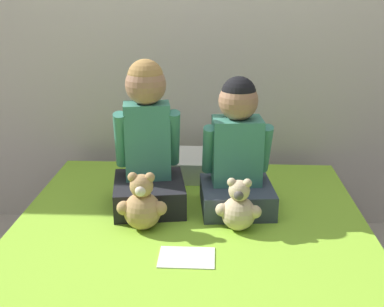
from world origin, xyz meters
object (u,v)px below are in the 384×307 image
object	(u,v)px
pillow_at_headboard	(196,165)
teddy_bear_held_by_left_child	(142,205)
bed	(188,297)
child_on_left	(148,146)
sign_card	(185,257)
teddy_bear_held_by_right_child	(239,208)
child_on_right	(237,153)

from	to	relation	value
pillow_at_headboard	teddy_bear_held_by_left_child	bearing A→B (deg)	-107.85
bed	teddy_bear_held_by_left_child	xyz separation A→B (m)	(-0.20, 0.17, 0.32)
child_on_left	sign_card	world-z (taller)	child_on_left
teddy_bear_held_by_right_child	pillow_at_headboard	world-z (taller)	teddy_bear_held_by_right_child
child_on_right	sign_card	bearing A→B (deg)	-119.03
child_on_right	teddy_bear_held_by_right_child	xyz separation A→B (m)	(0.00, -0.23, -0.16)
sign_card	pillow_at_headboard	bearing A→B (deg)	89.68
child_on_left	pillow_at_headboard	distance (m)	0.49
pillow_at_headboard	sign_card	distance (m)	0.84
bed	child_on_left	xyz separation A→B (m)	(-0.20, 0.41, 0.50)
pillow_at_headboard	child_on_right	bearing A→B (deg)	-62.42
teddy_bear_held_by_right_child	sign_card	world-z (taller)	teddy_bear_held_by_right_child
bed	child_on_left	size ratio (longest dim) A/B	2.92
bed	sign_card	distance (m)	0.22
teddy_bear_held_by_left_child	child_on_left	bearing A→B (deg)	89.40
child_on_left	pillow_at_headboard	world-z (taller)	child_on_left
sign_card	child_on_left	bearing A→B (deg)	113.18
bed	sign_card	size ratio (longest dim) A/B	9.30
child_on_left	teddy_bear_held_by_left_child	distance (m)	0.30
teddy_bear_held_by_right_child	bed	bearing A→B (deg)	-131.94
child_on_left	teddy_bear_held_by_right_child	size ratio (longest dim) A/B	2.95
pillow_at_headboard	sign_card	size ratio (longest dim) A/B	2.12
child_on_right	pillow_at_headboard	distance (m)	0.47
pillow_at_headboard	sign_card	bearing A→B (deg)	-90.32
sign_card	bed	bearing A→B (deg)	84.81
child_on_right	teddy_bear_held_by_right_child	bearing A→B (deg)	-94.79
child_on_right	bed	bearing A→B (deg)	-121.08
teddy_bear_held_by_left_child	pillow_at_headboard	world-z (taller)	teddy_bear_held_by_left_child
sign_card	teddy_bear_held_by_left_child	bearing A→B (deg)	130.59
bed	pillow_at_headboard	distance (m)	0.83
child_on_left	sign_card	bearing A→B (deg)	-76.11
teddy_bear_held_by_left_child	sign_card	size ratio (longest dim) A/B	1.19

